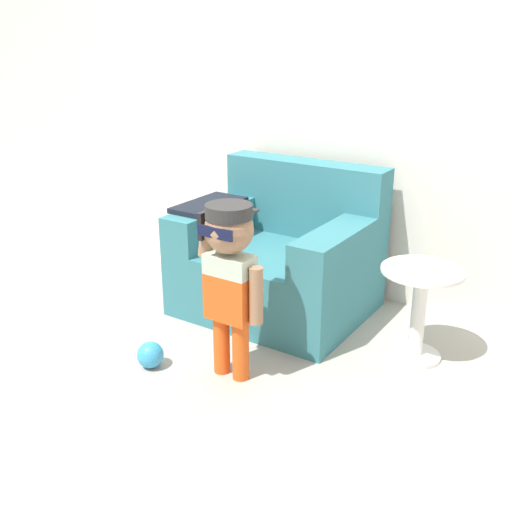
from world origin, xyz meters
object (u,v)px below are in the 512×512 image
side_table (419,305)px  person_child (230,265)px  toy_ball (150,355)px  armchair (280,259)px

side_table → person_child: bearing=-136.4°
side_table → toy_ball: size_ratio=3.66×
person_child → toy_ball: bearing=-156.9°
armchair → side_table: bearing=-9.0°
person_child → toy_ball: (-0.38, -0.16, -0.51)m
person_child → side_table: bearing=43.6°
armchair → toy_ball: bearing=-100.1°
armchair → toy_ball: size_ratio=7.92×
armchair → toy_ball: 1.02m
side_table → armchair: bearing=171.0°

